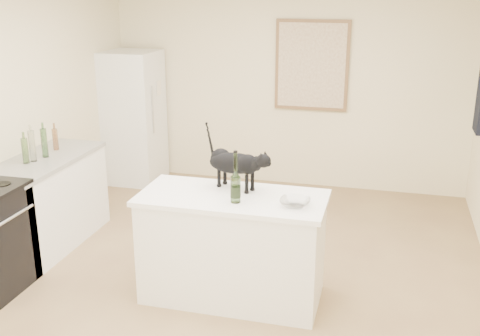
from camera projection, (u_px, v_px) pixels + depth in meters
The scene contains 15 objects.
floor at pixel (228, 282), 5.03m from camera, with size 5.50×5.50×0.00m, color #9C8053.
wall_back at pixel (287, 84), 7.16m from camera, with size 4.50×4.50×0.00m, color beige.
wall_front at pixel (21, 329), 2.10m from camera, with size 4.50×4.50×0.00m, color beige.
island_base at pixel (233, 249), 4.69m from camera, with size 1.44×0.67×0.86m, color white.
island_top at pixel (232, 198), 4.55m from camera, with size 1.50×0.70×0.04m, color white.
left_cabinets at pixel (47, 204), 5.65m from camera, with size 0.60×1.40×0.86m, color white.
left_countertop at pixel (42, 161), 5.51m from camera, with size 0.62×1.44×0.04m, color gray.
fridge at pixel (133, 117), 7.41m from camera, with size 0.68×0.68×1.70m, color white.
artwork_frame at pixel (312, 65), 6.98m from camera, with size 0.90×0.03×1.10m, color brown.
artwork_canvas at pixel (312, 66), 6.97m from camera, with size 0.82×0.00×1.02m, color beige.
black_cat at pixel (235, 166), 4.65m from camera, with size 0.55×0.17×0.39m, color black, non-canonical shape.
wine_bottle at pixel (236, 180), 4.36m from camera, with size 0.08×0.08×0.36m, color #2D5020.
glass_bowl at pixel (295, 203), 4.33m from camera, with size 0.23×0.23×0.06m, color silver.
fridge_paper at pixel (159, 88), 7.29m from camera, with size 0.01×0.15×0.19m, color white.
counter_bottle_cluster at pixel (39, 145), 5.48m from camera, with size 0.12×0.53×0.30m.
Camera 1 is at (1.25, -4.30, 2.51)m, focal length 42.80 mm.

